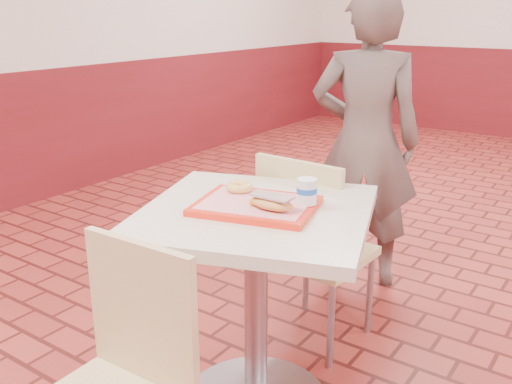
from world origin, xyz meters
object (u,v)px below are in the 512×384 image
Objects in this scene: chair_main_front at (118,379)px; chair_main_back at (310,243)px; serving_tray at (256,205)px; ring_donut at (240,187)px; paper_cup at (307,191)px; main_table at (256,278)px; long_john_donut at (271,203)px; customer at (365,142)px.

chair_main_front is 1.10m from chair_main_back.
ring_donut is at bearing 150.58° from serving_tray.
chair_main_front is 9.81× the size of paper_cup.
serving_tray is (0.00, 0.00, 0.27)m from main_table.
chair_main_front is 0.70m from long_john_donut.
long_john_donut is at bearing -119.72° from paper_cup.
chair_main_front is 0.97× the size of chair_main_back.
serving_tray is (0.05, -0.49, 0.32)m from chair_main_back.
chair_main_back is 5.27× the size of long_john_donut.
long_john_donut is at bearing -21.56° from main_table.
ring_donut is 0.27m from paper_cup.
chair_main_front is 2.14× the size of serving_tray.
chair_main_back is at bearing 96.37° from serving_tray.
paper_cup is (0.20, -0.40, 0.38)m from chair_main_back.
serving_tray is at bearing -150.36° from paper_cup.
chair_main_front reaches higher than serving_tray.
chair_main_back reaches higher than chair_main_front.
ring_donut is (-0.08, 0.68, 0.37)m from chair_main_front.
paper_cup is (0.07, 0.12, 0.02)m from long_john_donut.
main_table is 0.49m from chair_main_back.
serving_tray is (0.04, 0.62, 0.34)m from chair_main_front.
long_john_donut reaches higher than ring_donut.
customer is at bearing 97.25° from serving_tray.
chair_main_front is 0.70m from serving_tray.
paper_cup is at bearing 82.43° from customer.
serving_tray is 2.38× the size of long_john_donut.
long_john_donut is at bearing 107.51° from chair_main_back.
ring_donut is at bearing 84.11° from chair_main_back.
paper_cup is at bearing 29.64° from main_table.
serving_tray is at bearing 158.44° from long_john_donut.
serving_tray is at bearing 85.34° from chair_main_front.
long_john_donut is at bearing -26.34° from ring_donut.
customer reaches higher than long_john_donut.
ring_donut is (-0.12, 0.07, 0.30)m from main_table.
chair_main_back is 0.55m from ring_donut.
chair_main_back is at bearing 89.62° from chair_main_front.
serving_tray is 0.14m from ring_donut.
serving_tray is 0.09m from long_john_donut.
chair_main_back is at bearing 116.74° from paper_cup.
ring_donut is at bearing -176.25° from paper_cup.
chair_main_back is at bearing 75.31° from customer.
main_table is at bearing -150.36° from paper_cup.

